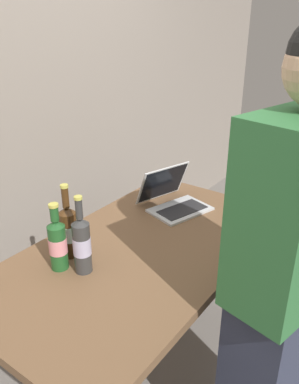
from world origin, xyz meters
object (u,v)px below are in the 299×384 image
(beer_bottle_amber, at_px, (68,230))
(person_figure, at_px, (286,288))
(beer_bottle_brown, at_px, (58,243))
(laptop, at_px, (173,198))
(beer_bottle_dark, at_px, (82,244))

(beer_bottle_amber, xyz_separation_m, person_figure, (0.17, -0.87, -0.01))
(beer_bottle_brown, bearing_deg, person_figure, -72.75)
(beer_bottle_amber, bearing_deg, person_figure, -79.06)
(laptop, bearing_deg, person_figure, -122.59)
(beer_bottle_amber, xyz_separation_m, beer_bottle_brown, (-0.09, -0.03, -0.01))
(laptop, bearing_deg, beer_bottle_amber, 170.80)
(beer_bottle_brown, bearing_deg, laptop, -5.56)
(beer_bottle_brown, height_order, beer_bottle_dark, beer_bottle_dark)
(beer_bottle_amber, height_order, beer_bottle_brown, beer_bottle_amber)
(beer_bottle_amber, distance_m, beer_bottle_brown, 0.10)
(beer_bottle_dark, xyz_separation_m, person_figure, (0.22, -0.74, -0.01))
(laptop, relative_size, person_figure, 0.22)
(person_figure, bearing_deg, beer_bottle_dark, 106.38)
(beer_bottle_brown, relative_size, beer_bottle_dark, 0.87)
(beer_bottle_brown, height_order, person_figure, person_figure)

